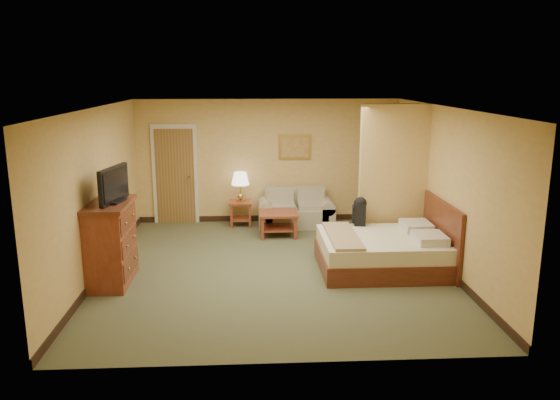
{
  "coord_description": "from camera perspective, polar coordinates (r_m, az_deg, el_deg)",
  "views": [
    {
      "loc": [
        -0.37,
        -8.42,
        3.09
      ],
      "look_at": [
        0.13,
        0.6,
        1.01
      ],
      "focal_mm": 35.0,
      "sensor_mm": 36.0,
      "label": 1
    }
  ],
  "objects": [
    {
      "name": "door",
      "position": [
        11.68,
        -10.9,
        2.59
      ],
      "size": [
        0.94,
        0.16,
        2.1
      ],
      "color": "beige",
      "rests_on": "floor"
    },
    {
      "name": "floor",
      "position": [
        8.98,
        -0.6,
        -7.16
      ],
      "size": [
        6.0,
        6.0,
        0.0
      ],
      "primitive_type": "plane",
      "color": "#4F5134",
      "rests_on": "ground"
    },
    {
      "name": "wall_picture",
      "position": [
        11.53,
        1.55,
        5.55
      ],
      "size": [
        0.68,
        0.04,
        0.53
      ],
      "color": "#B78E3F",
      "rests_on": "back_wall"
    },
    {
      "name": "tv",
      "position": [
        8.36,
        -16.98,
        1.44
      ],
      "size": [
        0.29,
        0.87,
        0.53
      ],
      "rotation": [
        0.0,
        0.0,
        -0.2
      ],
      "color": "black",
      "rests_on": "dresser"
    },
    {
      "name": "backpack",
      "position": [
        9.52,
        8.37,
        -1.05
      ],
      "size": [
        0.23,
        0.31,
        0.49
      ],
      "rotation": [
        0.0,
        0.0,
        -0.15
      ],
      "color": "black",
      "rests_on": "bed"
    },
    {
      "name": "loveseat",
      "position": [
        11.39,
        1.68,
        -1.44
      ],
      "size": [
        1.56,
        0.73,
        0.79
      ],
      "color": "tan",
      "rests_on": "floor"
    },
    {
      "name": "side_table",
      "position": [
        11.41,
        -4.12,
        -1.0
      ],
      "size": [
        0.47,
        0.47,
        0.52
      ],
      "color": "maroon",
      "rests_on": "floor"
    },
    {
      "name": "partition",
      "position": [
        9.84,
        11.74,
        2.23
      ],
      "size": [
        1.2,
        0.15,
        2.6
      ],
      "primitive_type": "cube",
      "color": "tan",
      "rests_on": "floor"
    },
    {
      "name": "coffee_table",
      "position": [
        10.69,
        -0.21,
        -1.94
      ],
      "size": [
        0.74,
        0.74,
        0.47
      ],
      "rotation": [
        0.0,
        0.0,
        0.01
      ],
      "color": "maroon",
      "rests_on": "floor"
    },
    {
      "name": "table_lamp",
      "position": [
        11.27,
        -4.18,
        2.17
      ],
      "size": [
        0.37,
        0.37,
        0.61
      ],
      "color": "#B98B44",
      "rests_on": "side_table"
    },
    {
      "name": "bed",
      "position": [
        9.04,
        11.06,
        -5.22
      ],
      "size": [
        2.03,
        1.72,
        1.11
      ],
      "color": "#542213",
      "rests_on": "floor"
    },
    {
      "name": "left_wall",
      "position": [
        8.93,
        -18.54,
        0.73
      ],
      "size": [
        0.02,
        6.0,
        2.6
      ],
      "primitive_type": "cube",
      "color": "tan",
      "rests_on": "floor"
    },
    {
      "name": "baseboard",
      "position": [
        11.81,
        -1.26,
        -1.89
      ],
      "size": [
        5.5,
        0.02,
        0.12
      ],
      "primitive_type": "cube",
      "color": "black",
      "rests_on": "floor"
    },
    {
      "name": "right_wall",
      "position": [
        9.16,
        16.84,
        1.14
      ],
      "size": [
        0.02,
        6.0,
        2.6
      ],
      "primitive_type": "cube",
      "color": "tan",
      "rests_on": "floor"
    },
    {
      "name": "ceiling",
      "position": [
        8.44,
        -0.64,
        9.65
      ],
      "size": [
        6.0,
        6.0,
        0.0
      ],
      "primitive_type": "plane",
      "rotation": [
        3.14,
        0.0,
        0.0
      ],
      "color": "white",
      "rests_on": "back_wall"
    },
    {
      "name": "dresser",
      "position": [
        8.59,
        -17.25,
        -4.27
      ],
      "size": [
        0.62,
        1.17,
        1.25
      ],
      "color": "maroon",
      "rests_on": "floor"
    },
    {
      "name": "back_wall",
      "position": [
        11.56,
        -1.29,
        4.07
      ],
      "size": [
        5.5,
        0.02,
        2.6
      ],
      "primitive_type": "cube",
      "color": "tan",
      "rests_on": "floor"
    }
  ]
}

